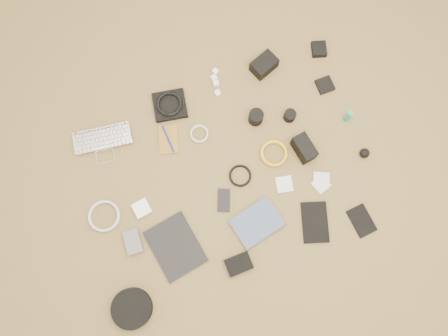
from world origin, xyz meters
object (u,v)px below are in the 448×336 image
object	(u,v)px
laptop	(104,146)
phone	(224,200)
paperback	(267,238)
tablet	(176,247)
headphone_case	(132,308)
dslr_camera	(264,65)

from	to	relation	value
laptop	phone	world-z (taller)	laptop
phone	paperback	world-z (taller)	paperback
tablet	paperback	world-z (taller)	paperback
headphone_case	tablet	bearing A→B (deg)	34.87
dslr_camera	tablet	bearing A→B (deg)	-156.92
paperback	tablet	bearing A→B (deg)	62.39
headphone_case	paperback	size ratio (longest dim) A/B	0.83
headphone_case	paperback	bearing A→B (deg)	6.26
phone	tablet	bearing A→B (deg)	-134.91
headphone_case	paperback	world-z (taller)	headphone_case
laptop	phone	distance (m)	0.66
laptop	headphone_case	xyz separation A→B (m)	(-0.11, -0.79, 0.01)
paperback	laptop	bearing A→B (deg)	27.69
phone	headphone_case	xyz separation A→B (m)	(-0.58, -0.32, 0.02)
dslr_camera	tablet	size ratio (longest dim) A/B	0.47
dslr_camera	phone	world-z (taller)	dslr_camera
tablet	dslr_camera	bearing A→B (deg)	34.58
headphone_case	paperback	xyz separation A→B (m)	(0.71, 0.08, -0.01)
phone	dslr_camera	bearing A→B (deg)	74.55
headphone_case	paperback	distance (m)	0.71
laptop	tablet	size ratio (longest dim) A/B	1.07
tablet	headphone_case	distance (m)	0.34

